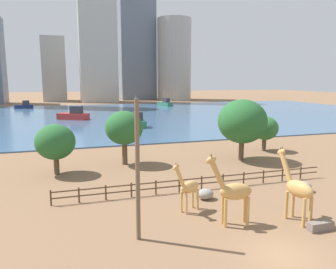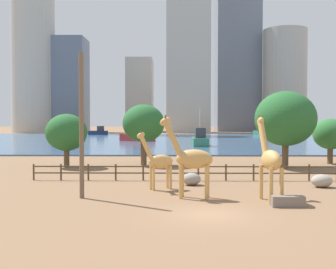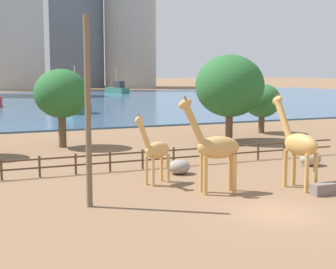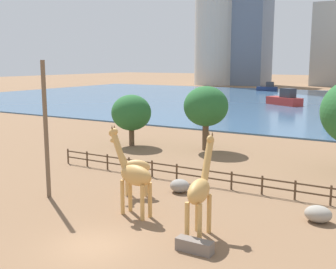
# 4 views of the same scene
# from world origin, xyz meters

# --- Properties ---
(ground_plane) EXTENTS (400.00, 400.00, 0.00)m
(ground_plane) POSITION_xyz_m (0.00, 80.00, 0.00)
(ground_plane) COLOR brown
(harbor_water) EXTENTS (180.00, 86.00, 0.20)m
(harbor_water) POSITION_xyz_m (0.00, 77.00, 0.10)
(harbor_water) COLOR #3D6084
(harbor_water) RESTS_ON ground
(giraffe_tall) EXTENTS (1.23, 3.55, 5.17)m
(giraffe_tall) POSITION_xyz_m (3.88, 3.73, 2.44)
(giraffe_tall) COLOR tan
(giraffe_tall) RESTS_ON ground
(giraffe_companion) EXTENTS (2.67, 1.65, 4.12)m
(giraffe_companion) POSITION_xyz_m (-2.87, 7.63, 1.94)
(giraffe_companion) COLOR tan
(giraffe_companion) RESTS_ON ground
(giraffe_young) EXTENTS (3.43, 1.27, 5.16)m
(giraffe_young) POSITION_xyz_m (-0.76, 4.53, 2.42)
(giraffe_young) COLOR tan
(giraffe_young) RESTS_ON ground
(utility_pole) EXTENTS (0.28, 0.28, 8.92)m
(utility_pole) POSITION_xyz_m (-7.47, 4.39, 4.46)
(utility_pole) COLOR brown
(utility_pole) RESTS_ON ground
(boulder_near_fence) EXTENTS (1.49, 1.24, 0.93)m
(boulder_near_fence) POSITION_xyz_m (8.73, 8.78, 0.47)
(boulder_near_fence) COLOR gray
(boulder_near_fence) RESTS_ON ground
(boulder_by_pole) EXTENTS (1.37, 1.20, 0.90)m
(boulder_by_pole) POSITION_xyz_m (-0.52, 9.65, 0.45)
(boulder_by_pole) COLOR gray
(boulder_by_pole) RESTS_ON ground
(feeding_trough) EXTENTS (1.80, 0.60, 0.60)m
(feeding_trough) POSITION_xyz_m (4.49, 1.97, 0.30)
(feeding_trough) COLOR #72665B
(feeding_trough) RESTS_ON ground
(enclosure_fence) EXTENTS (26.12, 0.14, 1.30)m
(enclosure_fence) POSITION_xyz_m (-0.41, 12.00, 0.76)
(enclosure_fence) COLOR #4C3826
(enclosure_fence) RESTS_ON ground
(tree_center_broad) EXTENTS (6.08, 6.08, 7.67)m
(tree_center_broad) POSITION_xyz_m (9.32, 20.92, 4.92)
(tree_center_broad) COLOR brown
(tree_center_broad) RESTS_ON ground
(tree_right_tall) EXTENTS (4.45, 4.45, 6.44)m
(tree_right_tall) POSITION_xyz_m (-5.04, 23.25, 4.40)
(tree_right_tall) COLOR brown
(tree_right_tall) RESTS_ON ground
(tree_left_small) EXTENTS (3.74, 3.74, 4.96)m
(tree_left_small) POSITION_xyz_m (15.26, 24.88, 3.25)
(tree_left_small) COLOR brown
(tree_left_small) RESTS_ON ground
(boat_tug) EXTENTS (4.71, 7.33, 6.21)m
(boat_tug) POSITION_xyz_m (24.87, 105.30, 1.24)
(boat_tug) COLOR #337259
(boat_tug) RESTS_ON harbor_water
(boat_barge) EXTENTS (2.72, 7.37, 6.61)m
(boat_barge) POSITION_xyz_m (2.79, 53.19, 1.30)
(boat_barge) COLOR #337259
(boat_barge) RESTS_ON harbor_water
(skyline_block_central) EXTENTS (16.83, 16.83, 39.77)m
(skyline_block_central) POSITION_xyz_m (41.32, 143.79, 19.88)
(skyline_block_central) COLOR #ADA89E
(skyline_block_central) RESTS_ON ground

